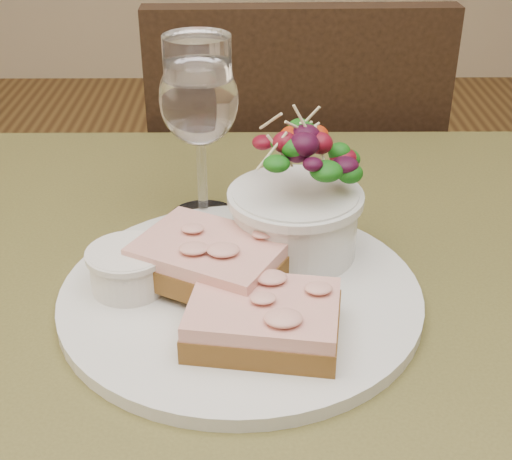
{
  "coord_description": "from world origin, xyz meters",
  "views": [
    {
      "loc": [
        0.02,
        -0.48,
        1.1
      ],
      "look_at": [
        0.02,
        0.03,
        0.81
      ],
      "focal_mm": 50.0,
      "sensor_mm": 36.0,
      "label": 1
    }
  ],
  "objects_px": {
    "chair_far": "(284,308)",
    "wine_glass": "(199,105)",
    "sandwich_back": "(210,260)",
    "salad_bowl": "(296,194)",
    "sandwich_front": "(264,319)",
    "ramekin": "(129,267)",
    "dinner_plate": "(241,295)",
    "cafe_table": "(234,402)"
  },
  "relations": [
    {
      "from": "chair_far",
      "to": "wine_glass",
      "type": "bearing_deg",
      "value": 75.44
    },
    {
      "from": "sandwich_back",
      "to": "salad_bowl",
      "type": "relative_size",
      "value": 1.16
    },
    {
      "from": "sandwich_front",
      "to": "salad_bowl",
      "type": "relative_size",
      "value": 0.99
    },
    {
      "from": "sandwich_back",
      "to": "ramekin",
      "type": "relative_size",
      "value": 2.28
    },
    {
      "from": "ramekin",
      "to": "dinner_plate",
      "type": "bearing_deg",
      "value": -2.72
    },
    {
      "from": "ramekin",
      "to": "chair_far",
      "type": "bearing_deg",
      "value": 74.95
    },
    {
      "from": "cafe_table",
      "to": "dinner_plate",
      "type": "height_order",
      "value": "dinner_plate"
    },
    {
      "from": "cafe_table",
      "to": "chair_far",
      "type": "relative_size",
      "value": 0.89
    },
    {
      "from": "chair_far",
      "to": "dinner_plate",
      "type": "bearing_deg",
      "value": 82.12
    },
    {
      "from": "sandwich_front",
      "to": "salad_bowl",
      "type": "xyz_separation_m",
      "value": [
        0.03,
        0.13,
        0.04
      ]
    },
    {
      "from": "ramekin",
      "to": "sandwich_back",
      "type": "bearing_deg",
      "value": 3.36
    },
    {
      "from": "chair_far",
      "to": "sandwich_front",
      "type": "relative_size",
      "value": 7.17
    },
    {
      "from": "sandwich_front",
      "to": "wine_glass",
      "type": "relative_size",
      "value": 0.72
    },
    {
      "from": "salad_bowl",
      "to": "ramekin",
      "type": "bearing_deg",
      "value": -158.18
    },
    {
      "from": "chair_far",
      "to": "wine_glass",
      "type": "distance_m",
      "value": 0.76
    },
    {
      "from": "cafe_table",
      "to": "salad_bowl",
      "type": "xyz_separation_m",
      "value": [
        0.06,
        0.08,
        0.17
      ]
    },
    {
      "from": "ramekin",
      "to": "salad_bowl",
      "type": "relative_size",
      "value": 0.51
    },
    {
      "from": "sandwich_front",
      "to": "ramekin",
      "type": "xyz_separation_m",
      "value": [
        -0.11,
        0.07,
        0.0
      ]
    },
    {
      "from": "ramekin",
      "to": "salad_bowl",
      "type": "height_order",
      "value": "salad_bowl"
    },
    {
      "from": "dinner_plate",
      "to": "ramekin",
      "type": "bearing_deg",
      "value": 177.28
    },
    {
      "from": "dinner_plate",
      "to": "salad_bowl",
      "type": "height_order",
      "value": "salad_bowl"
    },
    {
      "from": "cafe_table",
      "to": "salad_bowl",
      "type": "bearing_deg",
      "value": 54.44
    },
    {
      "from": "salad_bowl",
      "to": "sandwich_front",
      "type": "bearing_deg",
      "value": -103.5
    },
    {
      "from": "chair_far",
      "to": "sandwich_back",
      "type": "bearing_deg",
      "value": 79.69
    },
    {
      "from": "sandwich_back",
      "to": "ramekin",
      "type": "height_order",
      "value": "sandwich_back"
    },
    {
      "from": "sandwich_front",
      "to": "ramekin",
      "type": "height_order",
      "value": "ramekin"
    },
    {
      "from": "chair_far",
      "to": "ramekin",
      "type": "distance_m",
      "value": 0.8
    },
    {
      "from": "cafe_table",
      "to": "sandwich_front",
      "type": "distance_m",
      "value": 0.14
    },
    {
      "from": "sandwich_front",
      "to": "salad_bowl",
      "type": "distance_m",
      "value": 0.14
    },
    {
      "from": "cafe_table",
      "to": "ramekin",
      "type": "xyz_separation_m",
      "value": [
        -0.09,
        0.02,
        0.13
      ]
    },
    {
      "from": "salad_bowl",
      "to": "wine_glass",
      "type": "relative_size",
      "value": 0.73
    },
    {
      "from": "chair_far",
      "to": "sandwich_back",
      "type": "height_order",
      "value": "chair_far"
    },
    {
      "from": "sandwich_front",
      "to": "wine_glass",
      "type": "bearing_deg",
      "value": 114.08
    },
    {
      "from": "sandwich_back",
      "to": "wine_glass",
      "type": "distance_m",
      "value": 0.16
    },
    {
      "from": "dinner_plate",
      "to": "sandwich_back",
      "type": "distance_m",
      "value": 0.04
    },
    {
      "from": "chair_far",
      "to": "sandwich_front",
      "type": "height_order",
      "value": "chair_far"
    },
    {
      "from": "sandwich_front",
      "to": "sandwich_back",
      "type": "bearing_deg",
      "value": 129.79
    },
    {
      "from": "sandwich_back",
      "to": "salad_bowl",
      "type": "bearing_deg",
      "value": 63.77
    },
    {
      "from": "dinner_plate",
      "to": "ramekin",
      "type": "distance_m",
      "value": 0.1
    },
    {
      "from": "dinner_plate",
      "to": "ramekin",
      "type": "xyz_separation_m",
      "value": [
        -0.09,
        0.0,
        0.03
      ]
    },
    {
      "from": "chair_far",
      "to": "sandwich_back",
      "type": "relative_size",
      "value": 6.11
    },
    {
      "from": "chair_far",
      "to": "ramekin",
      "type": "height_order",
      "value": "chair_far"
    }
  ]
}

